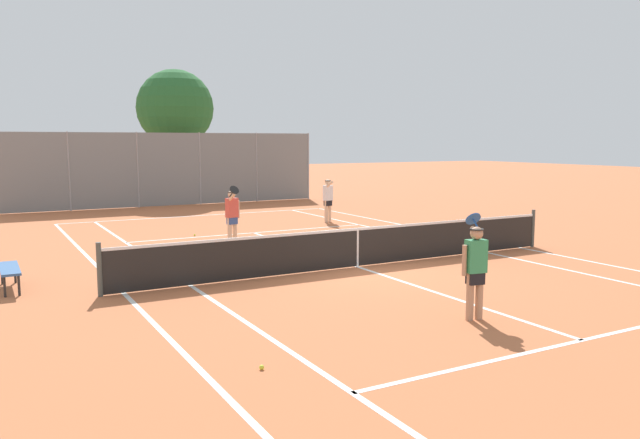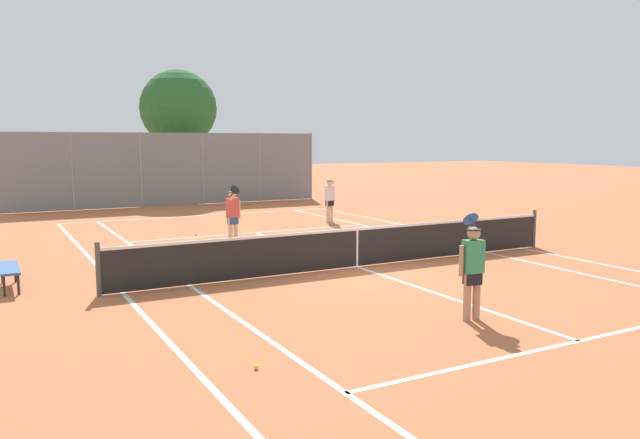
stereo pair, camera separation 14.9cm
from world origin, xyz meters
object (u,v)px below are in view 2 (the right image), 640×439
(loose_tennis_ball_3, at_px, (135,272))
(loose_tennis_ball_0, at_px, (256,367))
(player_near_side, at_px, (472,266))
(loose_tennis_ball_1, at_px, (232,231))
(tree_behind_left, at_px, (180,110))
(tennis_net, at_px, (357,246))
(loose_tennis_ball_4, at_px, (196,235))
(courtside_bench, at_px, (9,269))
(player_far_left, at_px, (233,214))
(player_far_right, at_px, (330,198))

(loose_tennis_ball_3, bearing_deg, loose_tennis_ball_0, -89.12)
(player_near_side, distance_m, loose_tennis_ball_1, 11.80)
(loose_tennis_ball_1, relative_size, tree_behind_left, 0.01)
(tennis_net, bearing_deg, loose_tennis_ball_4, 106.05)
(player_near_side, bearing_deg, courtside_bench, 137.54)
(player_far_left, height_order, loose_tennis_ball_0, player_far_left)
(player_far_right, bearing_deg, player_far_left, -147.76)
(player_far_left, distance_m, courtside_bench, 6.67)
(tennis_net, relative_size, player_near_side, 6.76)
(loose_tennis_ball_4, distance_m, courtside_bench, 7.61)
(player_far_right, height_order, loose_tennis_ball_1, player_far_right)
(tennis_net, height_order, player_far_left, player_far_left)
(loose_tennis_ball_1, distance_m, loose_tennis_ball_4, 1.40)
(loose_tennis_ball_0, bearing_deg, courtside_bench, 112.05)
(loose_tennis_ball_4, bearing_deg, player_far_left, -79.38)
(courtside_bench, bearing_deg, player_near_side, -42.46)
(tennis_net, distance_m, tree_behind_left, 19.49)
(tennis_net, relative_size, player_far_right, 7.50)
(player_far_right, distance_m, loose_tennis_ball_4, 5.57)
(tennis_net, xyz_separation_m, loose_tennis_ball_1, (-0.56, 7.02, -0.48))
(loose_tennis_ball_3, height_order, courtside_bench, courtside_bench)
(tennis_net, relative_size, loose_tennis_ball_0, 181.82)
(courtside_bench, bearing_deg, player_far_right, 29.07)
(player_near_side, distance_m, tree_behind_left, 24.11)
(tennis_net, xyz_separation_m, player_far_right, (3.51, 7.57, 0.40))
(player_far_left, relative_size, loose_tennis_ball_1, 26.88)
(player_near_side, xyz_separation_m, tree_behind_left, (1.86, 23.77, 3.64))
(loose_tennis_ball_1, bearing_deg, tennis_net, -85.45)
(player_far_right, height_order, tree_behind_left, tree_behind_left)
(tennis_net, height_order, loose_tennis_ball_1, tennis_net)
(loose_tennis_ball_1, bearing_deg, courtside_bench, -141.21)
(loose_tennis_ball_0, xyz_separation_m, loose_tennis_ball_4, (2.85, 11.84, 0.00))
(tennis_net, height_order, loose_tennis_ball_3, tennis_net)
(player_near_side, height_order, tree_behind_left, tree_behind_left)
(player_far_right, bearing_deg, tennis_net, -114.85)
(player_near_side, height_order, loose_tennis_ball_3, player_near_side)
(player_far_left, height_order, loose_tennis_ball_4, player_far_left)
(loose_tennis_ball_1, xyz_separation_m, loose_tennis_ball_4, (-1.36, -0.34, 0.00))
(courtside_bench, bearing_deg, tree_behind_left, 63.74)
(player_far_left, bearing_deg, player_far_right, 32.24)
(loose_tennis_ball_0, bearing_deg, tennis_net, 47.18)
(loose_tennis_ball_4, bearing_deg, tree_behind_left, 75.82)
(player_near_side, bearing_deg, loose_tennis_ball_1, 89.48)
(loose_tennis_ball_0, bearing_deg, loose_tennis_ball_1, 70.89)
(player_far_right, bearing_deg, loose_tennis_ball_3, -145.23)
(courtside_bench, xyz_separation_m, tree_behind_left, (8.66, 17.55, 4.16))
(player_far_right, distance_m, loose_tennis_ball_3, 10.25)
(loose_tennis_ball_3, bearing_deg, player_far_right, 34.77)
(loose_tennis_ball_1, xyz_separation_m, tree_behind_left, (1.76, 12.00, 4.53))
(loose_tennis_ball_4, height_order, tree_behind_left, tree_behind_left)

